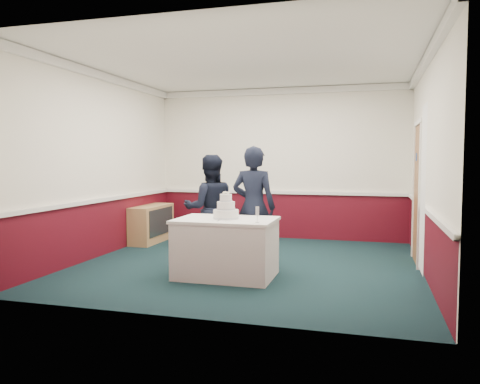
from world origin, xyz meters
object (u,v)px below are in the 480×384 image
(sideboard, at_px, (152,224))
(person_woman, at_px, (254,207))
(cake_table, at_px, (226,247))
(wedding_cake, at_px, (226,210))
(cake_knife, at_px, (219,220))
(person_man, at_px, (210,209))
(champagne_flute, at_px, (257,212))

(sideboard, height_order, person_woman, person_woman)
(cake_table, relative_size, wedding_cake, 3.63)
(cake_knife, relative_size, person_man, 0.13)
(sideboard, relative_size, person_man, 0.73)
(cake_table, distance_m, wedding_cake, 0.50)
(cake_knife, bearing_deg, person_man, 111.92)
(cake_knife, distance_m, person_man, 1.12)
(cake_knife, height_order, person_woman, person_woman)
(cake_table, distance_m, cake_knife, 0.44)
(cake_table, relative_size, person_woman, 0.74)
(cake_table, relative_size, champagne_flute, 6.44)
(wedding_cake, distance_m, person_man, 0.96)
(sideboard, distance_m, person_woman, 2.88)
(champagne_flute, relative_size, person_woman, 0.12)
(person_man, bearing_deg, champagne_flute, 109.19)
(cake_table, height_order, person_man, person_man)
(sideboard, xyz_separation_m, cake_table, (2.18, -2.18, 0.05))
(sideboard, xyz_separation_m, person_man, (1.66, -1.37, 0.48))
(champagne_flute, bearing_deg, sideboard, 137.42)
(cake_table, xyz_separation_m, cake_knife, (-0.03, -0.20, 0.39))
(champagne_flute, bearing_deg, person_woman, 106.64)
(person_woman, bearing_deg, sideboard, -28.63)
(person_woman, bearing_deg, person_man, -7.72)
(cake_knife, xyz_separation_m, person_man, (-0.48, 1.01, 0.03))
(cake_knife, relative_size, person_woman, 0.12)
(cake_knife, height_order, person_man, person_man)
(person_man, bearing_deg, wedding_cake, 98.67)
(cake_table, relative_size, cake_knife, 6.00)
(cake_table, bearing_deg, sideboard, 134.96)
(sideboard, height_order, champagne_flute, champagne_flute)
(person_woman, bearing_deg, wedding_cake, 75.53)
(cake_table, height_order, person_woman, person_woman)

